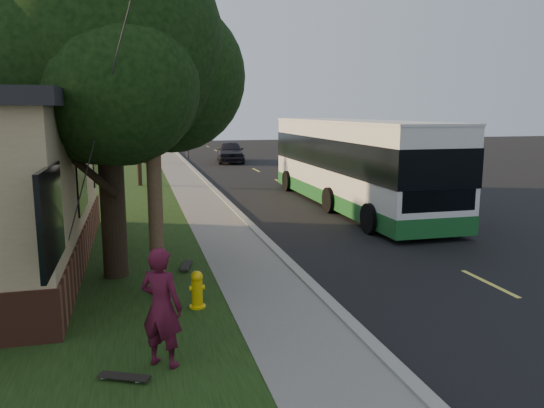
{
  "coord_description": "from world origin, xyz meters",
  "views": [
    {
      "loc": [
        -3.64,
        -9.93,
        3.87
      ],
      "look_at": [
        -0.3,
        3.08,
        1.5
      ],
      "focal_mm": 35.0,
      "sensor_mm": 36.0,
      "label": 1
    }
  ],
  "objects_px": {
    "fire_hydrant": "(197,290)",
    "skateboard_spare": "(124,377)",
    "traffic_signal": "(187,119)",
    "transit_bus": "(352,161)",
    "utility_pole": "(150,71)",
    "bare_tree_far": "(144,137)",
    "bare_tree_near": "(138,145)",
    "skateboard_main": "(186,265)",
    "distant_car": "(230,151)",
    "leafy_tree": "(106,51)",
    "skateboarder": "(161,307)"
  },
  "relations": [
    {
      "from": "bare_tree_near",
      "to": "skateboarder",
      "type": "height_order",
      "value": "bare_tree_near"
    },
    {
      "from": "bare_tree_far",
      "to": "traffic_signal",
      "type": "xyz_separation_m",
      "value": [
        3.5,
        4.0,
        1.16
      ]
    },
    {
      "from": "bare_tree_far",
      "to": "skateboarder",
      "type": "bearing_deg",
      "value": -90.66
    },
    {
      "from": "utility_pole",
      "to": "distant_car",
      "type": "bearing_deg",
      "value": 77.09
    },
    {
      "from": "traffic_signal",
      "to": "skateboarder",
      "type": "distance_m",
      "value": 36.54
    },
    {
      "from": "skateboarder",
      "to": "skateboard_main",
      "type": "height_order",
      "value": "skateboarder"
    },
    {
      "from": "traffic_signal",
      "to": "skateboarder",
      "type": "height_order",
      "value": "traffic_signal"
    },
    {
      "from": "bare_tree_far",
      "to": "utility_pole",
      "type": "bearing_deg",
      "value": -90.6
    },
    {
      "from": "skateboard_spare",
      "to": "traffic_signal",
      "type": "bearing_deg",
      "value": 83.08
    },
    {
      "from": "fire_hydrant",
      "to": "traffic_signal",
      "type": "distance_m",
      "value": 34.25
    },
    {
      "from": "utility_pole",
      "to": "bare_tree_near",
      "type": "bearing_deg",
      "value": 90.66
    },
    {
      "from": "bare_tree_near",
      "to": "traffic_signal",
      "type": "bearing_deg",
      "value": 75.96
    },
    {
      "from": "distant_car",
      "to": "bare_tree_far",
      "type": "bearing_deg",
      "value": -175.07
    },
    {
      "from": "utility_pole",
      "to": "traffic_signal",
      "type": "xyz_separation_m",
      "value": [
        3.81,
        33.01,
        -1.47
      ]
    },
    {
      "from": "bare_tree_near",
      "to": "bare_tree_far",
      "type": "bearing_deg",
      "value": 87.61
    },
    {
      "from": "bare_tree_near",
      "to": "distant_car",
      "type": "bearing_deg",
      "value": 60.06
    },
    {
      "from": "bare_tree_far",
      "to": "traffic_signal",
      "type": "height_order",
      "value": "traffic_signal"
    },
    {
      "from": "traffic_signal",
      "to": "fire_hydrant",
      "type": "bearing_deg",
      "value": -95.21
    },
    {
      "from": "utility_pole",
      "to": "bare_tree_far",
      "type": "distance_m",
      "value": 29.13
    },
    {
      "from": "bare_tree_near",
      "to": "transit_bus",
      "type": "xyz_separation_m",
      "value": [
        8.33,
        -8.05,
        -0.28
      ]
    },
    {
      "from": "bare_tree_near",
      "to": "skateboarder",
      "type": "relative_size",
      "value": 2.34
    },
    {
      "from": "bare_tree_far",
      "to": "distant_car",
      "type": "xyz_separation_m",
      "value": [
        6.3,
        -0.19,
        -1.18
      ]
    },
    {
      "from": "bare_tree_far",
      "to": "leafy_tree",
      "type": "bearing_deg",
      "value": -92.45
    },
    {
      "from": "fire_hydrant",
      "to": "bare_tree_far",
      "type": "relative_size",
      "value": 0.18
    },
    {
      "from": "skateboard_main",
      "to": "distant_car",
      "type": "xyz_separation_m",
      "value": [
        5.86,
        27.08,
        0.69
      ]
    },
    {
      "from": "leafy_tree",
      "to": "traffic_signal",
      "type": "relative_size",
      "value": 1.42
    },
    {
      "from": "leafy_tree",
      "to": "skateboard_spare",
      "type": "xyz_separation_m",
      "value": [
        0.23,
        -5.25,
        -5.04
      ]
    },
    {
      "from": "fire_hydrant",
      "to": "skateboard_main",
      "type": "relative_size",
      "value": 0.85
    },
    {
      "from": "skateboard_spare",
      "to": "distant_car",
      "type": "height_order",
      "value": "distant_car"
    },
    {
      "from": "distant_car",
      "to": "traffic_signal",
      "type": "bearing_deg",
      "value": 130.43
    },
    {
      "from": "fire_hydrant",
      "to": "transit_bus",
      "type": "distance_m",
      "value": 12.5
    },
    {
      "from": "skateboarder",
      "to": "skateboard_spare",
      "type": "distance_m",
      "value": 1.09
    },
    {
      "from": "leafy_tree",
      "to": "bare_tree_far",
      "type": "distance_m",
      "value": 27.56
    },
    {
      "from": "skateboarder",
      "to": "skateboard_spare",
      "type": "bearing_deg",
      "value": 64.01
    },
    {
      "from": "skateboard_spare",
      "to": "skateboarder",
      "type": "bearing_deg",
      "value": 30.41
    },
    {
      "from": "fire_hydrant",
      "to": "skateboard_main",
      "type": "height_order",
      "value": "fire_hydrant"
    },
    {
      "from": "bare_tree_far",
      "to": "skateboard_main",
      "type": "distance_m",
      "value": 27.34
    },
    {
      "from": "leafy_tree",
      "to": "distant_car",
      "type": "relative_size",
      "value": 1.62
    },
    {
      "from": "leafy_tree",
      "to": "bare_tree_near",
      "type": "bearing_deg",
      "value": 87.5
    },
    {
      "from": "skateboard_main",
      "to": "distant_car",
      "type": "relative_size",
      "value": 0.18
    },
    {
      "from": "utility_pole",
      "to": "leafy_tree",
      "type": "height_order",
      "value": "utility_pole"
    },
    {
      "from": "transit_bus",
      "to": "bare_tree_far",
      "type": "bearing_deg",
      "value": 111.33
    },
    {
      "from": "bare_tree_near",
      "to": "skateboard_main",
      "type": "height_order",
      "value": "bare_tree_near"
    },
    {
      "from": "traffic_signal",
      "to": "transit_bus",
      "type": "relative_size",
      "value": 0.42
    },
    {
      "from": "skateboard_spare",
      "to": "distant_car",
      "type": "bearing_deg",
      "value": 77.4
    },
    {
      "from": "fire_hydrant",
      "to": "skateboard_spare",
      "type": "relative_size",
      "value": 0.96
    },
    {
      "from": "traffic_signal",
      "to": "skateboard_spare",
      "type": "distance_m",
      "value": 37.0
    },
    {
      "from": "bare_tree_near",
      "to": "utility_pole",
      "type": "bearing_deg",
      "value": -89.34
    },
    {
      "from": "utility_pole",
      "to": "distant_car",
      "type": "height_order",
      "value": "utility_pole"
    },
    {
      "from": "bare_tree_near",
      "to": "leafy_tree",
      "type": "bearing_deg",
      "value": -92.5
    }
  ]
}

